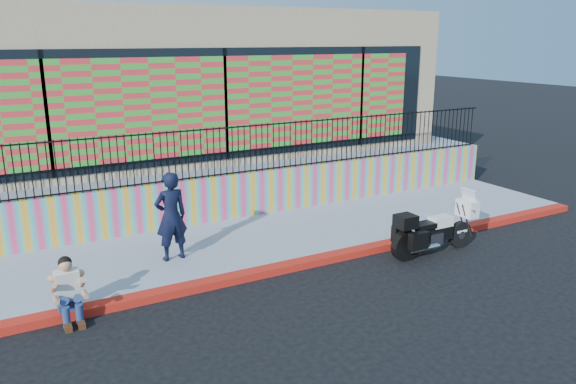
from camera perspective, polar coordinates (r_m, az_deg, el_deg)
ground at (r=11.53m, az=2.07°, el=-7.48°), size 90.00×90.00×0.00m
red_curb at (r=11.50m, az=2.07°, el=-7.14°), size 16.00×0.30×0.15m
sidewalk at (r=12.85m, az=-1.71°, el=-4.67°), size 16.00×3.00×0.15m
mural_wall at (r=14.03m, az=-4.72°, el=-0.29°), size 16.00×0.20×1.10m
metal_fence at (r=13.77m, az=-4.82°, el=4.32°), size 15.80×0.04×1.20m
elevated_platform at (r=18.70m, az=-11.15°, el=3.19°), size 16.00×10.00×1.25m
storefront_building at (r=18.13m, az=-11.37°, el=11.19°), size 14.00×8.06×4.00m
police_motorcycle at (r=12.34m, az=14.51°, el=-3.69°), size 2.12×0.70×1.32m
police_officer at (r=11.40m, az=-11.81°, el=-2.43°), size 0.69×0.49×1.81m
seated_man at (r=9.87m, az=-21.31°, el=-9.84°), size 0.54×0.71×1.06m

